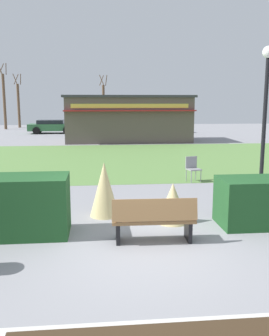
% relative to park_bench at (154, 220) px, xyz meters
% --- Properties ---
extents(ground_plane, '(80.00, 80.00, 0.00)m').
position_rel_park_bench_xyz_m(ground_plane, '(-0.30, -0.35, -0.48)').
color(ground_plane, gray).
extents(lawn_patch, '(36.00, 12.00, 0.01)m').
position_rel_park_bench_xyz_m(lawn_patch, '(-0.30, 11.41, -0.48)').
color(lawn_patch, '#5B8442').
rests_on(lawn_patch, ground_plane).
extents(park_bench, '(1.71, 0.56, 0.95)m').
position_rel_park_bench_xyz_m(park_bench, '(0.00, 0.00, 0.00)').
color(park_bench, olive).
rests_on(park_bench, ground_plane).
extents(hedge_left, '(2.27, 1.10, 1.29)m').
position_rel_park_bench_xyz_m(hedge_left, '(-2.89, 0.71, 0.16)').
color(hedge_left, '#1E4C23').
rests_on(hedge_left, ground_plane).
extents(hedge_right, '(1.91, 1.10, 1.10)m').
position_rel_park_bench_xyz_m(hedge_right, '(2.62, 0.85, 0.07)').
color(hedge_right, '#1E4C23').
rests_on(hedge_right, ground_plane).
extents(ornamental_grass_behind_left, '(0.73, 0.73, 1.37)m').
position_rel_park_bench_xyz_m(ornamental_grass_behind_left, '(-0.96, 1.91, 0.21)').
color(ornamental_grass_behind_left, '#D1BC7F').
rests_on(ornamental_grass_behind_left, ground_plane).
extents(ornamental_grass_behind_right, '(0.76, 0.76, 0.95)m').
position_rel_park_bench_xyz_m(ornamental_grass_behind_right, '(0.64, 1.24, -0.00)').
color(ornamental_grass_behind_right, '#D1BC7F').
rests_on(ornamental_grass_behind_right, ground_plane).
extents(lamppost_mid, '(0.36, 0.36, 4.44)m').
position_rel_park_bench_xyz_m(lamppost_mid, '(3.92, 3.72, 2.30)').
color(lamppost_mid, black).
rests_on(lamppost_mid, ground_plane).
extents(food_kiosk, '(9.02, 4.31, 3.26)m').
position_rel_park_bench_xyz_m(food_kiosk, '(1.12, 19.80, 1.16)').
color(food_kiosk, '#594C47').
rests_on(food_kiosk, ground_plane).
extents(cafe_chair_east, '(0.53, 0.53, 0.89)m').
position_rel_park_bench_xyz_m(cafe_chair_east, '(2.28, 5.77, 0.05)').
color(cafe_chair_east, gray).
rests_on(cafe_chair_east, ground_plane).
extents(parked_car_west_slot, '(4.21, 2.07, 1.20)m').
position_rel_park_bench_xyz_m(parked_car_west_slot, '(-5.12, 27.19, 0.16)').
color(parked_car_west_slot, '#2D6638').
rests_on(parked_car_west_slot, ground_plane).
extents(parked_car_center_slot, '(4.29, 2.22, 1.20)m').
position_rel_park_bench_xyz_m(parked_car_center_slot, '(0.17, 27.19, 0.16)').
color(parked_car_center_slot, navy).
rests_on(parked_car_center_slot, ground_plane).
extents(parked_car_east_slot, '(4.22, 2.10, 1.20)m').
position_rel_park_bench_xyz_m(parked_car_east_slot, '(5.02, 27.19, 0.16)').
color(parked_car_east_slot, '#B7BABF').
rests_on(parked_car_east_slot, ground_plane).
extents(tree_left_bg, '(0.91, 0.96, 5.64)m').
position_rel_park_bench_xyz_m(tree_left_bg, '(-0.35, 34.53, 1.98)').
color(tree_left_bg, brown).
rests_on(tree_left_bg, ground_plane).
extents(tree_right_bg, '(0.91, 0.96, 5.75)m').
position_rel_park_bench_xyz_m(tree_right_bg, '(-9.55, 35.17, 2.03)').
color(tree_right_bg, brown).
rests_on(tree_right_bg, ground_plane).
extents(tree_center_bg, '(0.91, 0.96, 6.63)m').
position_rel_park_bench_xyz_m(tree_center_bg, '(-10.47, 32.75, 2.47)').
color(tree_center_bg, brown).
rests_on(tree_center_bg, ground_plane).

